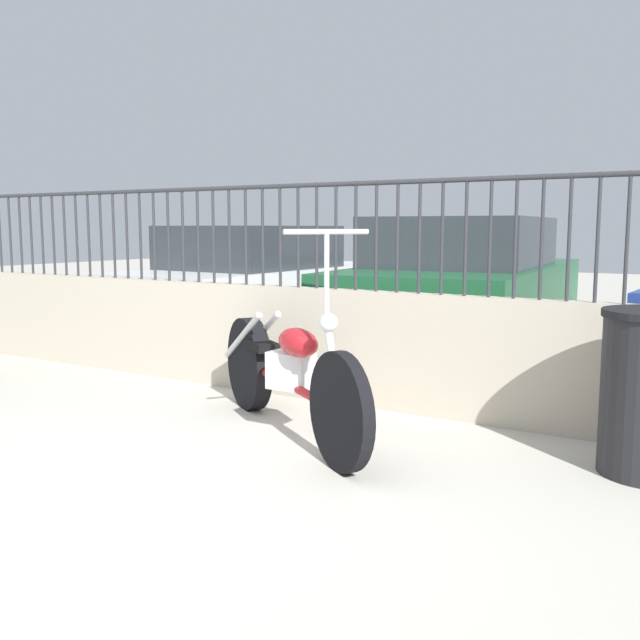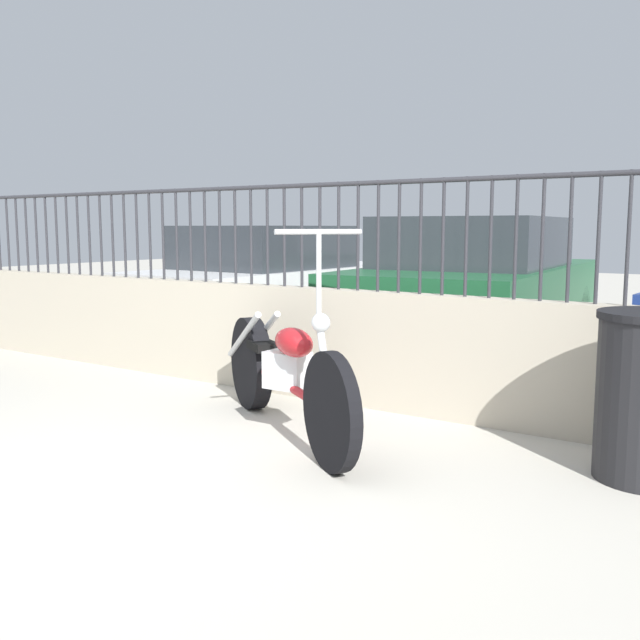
% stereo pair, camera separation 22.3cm
% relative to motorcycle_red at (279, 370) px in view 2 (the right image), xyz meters
% --- Properties ---
extents(ground_plane, '(40.00, 40.00, 0.00)m').
position_rel_motorcycle_red_xyz_m(ground_plane, '(-0.02, -1.46, -0.40)').
color(ground_plane, '#B7B2A5').
extents(low_wall, '(9.67, 0.18, 0.88)m').
position_rel_motorcycle_red_xyz_m(low_wall, '(-0.02, 0.90, 0.03)').
color(low_wall, '#B2A893').
rests_on(low_wall, ground_plane).
extents(fence_railing, '(9.67, 0.04, 0.82)m').
position_rel_motorcycle_red_xyz_m(fence_railing, '(-0.02, 0.90, 1.01)').
color(fence_railing, '#2D2D33').
rests_on(fence_railing, low_wall).
extents(motorcycle_red, '(1.91, 1.34, 1.35)m').
position_rel_motorcycle_red_xyz_m(motorcycle_red, '(0.00, 0.00, 0.00)').
color(motorcycle_red, black).
rests_on(motorcycle_red, ground_plane).
extents(car_white, '(1.90, 4.25, 1.37)m').
position_rel_motorcycle_red_xyz_m(car_white, '(-2.93, 3.73, 0.28)').
color(car_white, black).
rests_on(car_white, ground_plane).
extents(car_green, '(2.16, 4.53, 1.46)m').
position_rel_motorcycle_red_xyz_m(car_green, '(-0.10, 3.78, 0.32)').
color(car_green, black).
rests_on(car_green, ground_plane).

